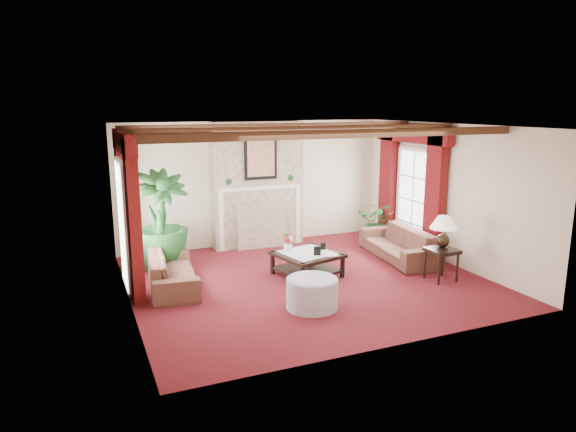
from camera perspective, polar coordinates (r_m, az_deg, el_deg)
name	(u,v)px	position (r m, az deg, el deg)	size (l,w,h in m)	color
floor	(306,280)	(9.18, 2.05, -7.11)	(6.00, 6.00, 0.00)	#420B0D
ceiling	(308,126)	(8.67, 2.19, 9.98)	(6.00, 6.00, 0.00)	white
back_wall	(254,183)	(11.34, -3.76, 3.65)	(6.00, 0.02, 2.70)	beige
left_wall	(125,220)	(8.06, -17.62, -0.46)	(0.02, 5.50, 2.70)	beige
right_wall	(447,194)	(10.43, 17.25, 2.37)	(0.02, 5.50, 2.70)	beige
ceiling_beams	(308,129)	(8.67, 2.19, 9.58)	(6.00, 3.00, 0.12)	#382012
fireplace	(257,121)	(11.03, -3.51, 10.46)	(2.00, 0.52, 2.70)	tan
french_door_left	(118,162)	(8.92, -18.38, 5.76)	(0.10, 1.10, 2.16)	white
french_door_right	(416,149)	(11.09, 14.06, 7.18)	(0.10, 1.10, 2.16)	white
curtains_left	(123,136)	(8.90, -17.85, 8.50)	(0.20, 2.40, 2.55)	#4D0A0E
curtains_right	(413,129)	(11.00, 13.71, 9.35)	(0.20, 2.40, 2.55)	#4D0A0E
sofa_left	(172,265)	(8.98, -12.77, -5.32)	(0.76, 1.98, 0.75)	#340E18
sofa_right	(399,239)	(10.56, 12.24, -2.46)	(0.86, 2.15, 0.82)	#340E18
potted_palm	(161,242)	(9.94, -13.91, -2.79)	(1.27, 1.99, 1.05)	black
small_plant	(378,227)	(11.64, 9.92, -1.20)	(1.27, 1.26, 0.74)	black
coffee_table	(307,264)	(9.35, 2.14, -5.37)	(1.04, 1.04, 0.42)	black
side_table	(441,264)	(9.48, 16.64, -5.18)	(0.49, 0.49, 0.57)	black
ottoman	(312,293)	(7.91, 2.68, -8.58)	(0.79, 0.79, 0.46)	#9592A6
table_lamp	(443,232)	(9.32, 16.87, -1.72)	(0.48, 0.48, 0.61)	black
flower_vase	(288,246)	(9.44, 0.00, -3.30)	(0.20, 0.21, 0.17)	silver
book	(325,248)	(9.11, 4.11, -3.55)	(0.21, 0.05, 0.28)	black
photo_frame_a	(317,251)	(9.10, 3.27, -3.93)	(0.13, 0.02, 0.17)	black
photo_frame_b	(323,247)	(9.46, 3.89, -3.41)	(0.11, 0.02, 0.14)	black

